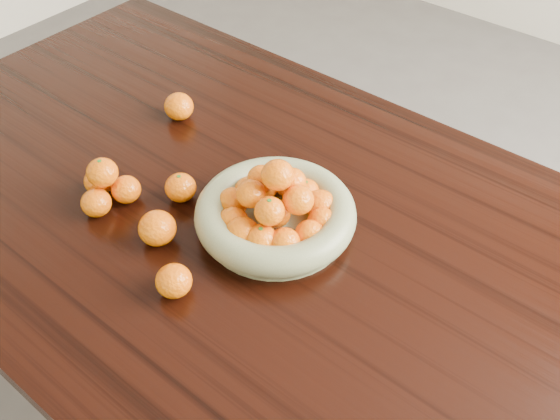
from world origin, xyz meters
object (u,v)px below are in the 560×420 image
Objects in this scene: dining_table at (295,272)px; orange_pyramid at (106,186)px; loose_orange_0 at (181,188)px; fruit_bowl at (275,212)px.

orange_pyramid is at bearing -157.12° from dining_table.
loose_orange_0 is at bearing 42.56° from orange_pyramid.
loose_orange_0 is (-0.25, -0.05, 0.12)m from dining_table.
fruit_bowl is (-0.05, 0.00, 0.13)m from dining_table.
dining_table is at bearing 22.88° from orange_pyramid.
fruit_bowl reaches higher than dining_table.
dining_table is 0.40m from orange_pyramid.
dining_table is 32.50× the size of loose_orange_0.
fruit_bowl is 0.34m from orange_pyramid.
orange_pyramid is at bearing -153.07° from fruit_bowl.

